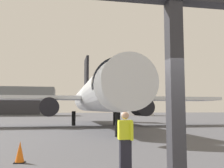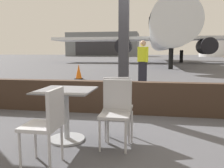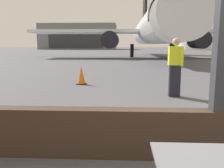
{
  "view_description": "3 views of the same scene",
  "coord_description": "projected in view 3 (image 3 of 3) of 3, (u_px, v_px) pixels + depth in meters",
  "views": [
    {
      "loc": [
        -1.52,
        -3.41,
        1.8
      ],
      "look_at": [
        1.67,
        13.73,
        3.5
      ],
      "focal_mm": 42.28,
      "sensor_mm": 36.0,
      "label": 1
    },
    {
      "loc": [
        0.56,
        -4.82,
        1.28
      ],
      "look_at": [
        -0.02,
        -1.34,
        0.81
      ],
      "focal_mm": 37.37,
      "sensor_mm": 36.0,
      "label": 2
    },
    {
      "loc": [
        -1.26,
        -3.18,
        1.55
      ],
      "look_at": [
        -1.39,
        -0.48,
        1.11
      ],
      "focal_mm": 38.74,
      "sensor_mm": 36.0,
      "label": 3
    }
  ],
  "objects": [
    {
      "name": "window_frame",
      "position": [
        221.0,
        69.0,
        3.12
      ],
      "size": [
        8.55,
        0.24,
        3.56
      ],
      "color": "#38281E",
      "rests_on": "ground"
    },
    {
      "name": "ground_crew_worker",
      "position": [
        175.0,
        67.0,
        7.16
      ],
      "size": [
        0.4,
        0.47,
        1.74
      ],
      "color": "black",
      "rests_on": "ground"
    },
    {
      "name": "traffic_cone",
      "position": [
        81.0,
        76.0,
        9.49
      ],
      "size": [
        0.36,
        0.36,
        0.72
      ],
      "color": "orange",
      "rests_on": "ground"
    },
    {
      "name": "distant_hangar",
      "position": [
        79.0,
        37.0,
        82.88
      ],
      "size": [
        25.13,
        13.21,
        8.35
      ],
      "color": "slate",
      "rests_on": "ground"
    },
    {
      "name": "fuel_storage_tank",
      "position": [
        195.0,
        41.0,
        75.82
      ],
      "size": [
        9.99,
        9.99,
        5.25
      ],
      "primitive_type": "cylinder",
      "color": "white",
      "rests_on": "ground"
    },
    {
      "name": "airplane",
      "position": [
        154.0,
        29.0,
        27.65
      ],
      "size": [
        28.55,
        30.21,
        10.1
      ],
      "color": "silver",
      "rests_on": "ground"
    },
    {
      "name": "ground_plane",
      "position": [
        131.0,
        53.0,
        42.75
      ],
      "size": [
        220.0,
        220.0,
        0.0
      ],
      "primitive_type": "plane",
      "color": "#4C4C51"
    }
  ]
}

